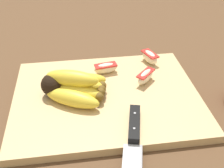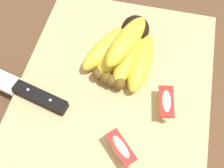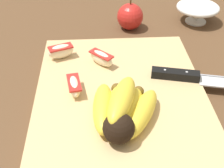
{
  "view_description": "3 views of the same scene",
  "coord_description": "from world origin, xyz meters",
  "px_view_note": "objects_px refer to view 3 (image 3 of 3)",
  "views": [
    {
      "loc": [
        0.07,
        0.54,
        0.43
      ],
      "look_at": [
        -0.01,
        -0.01,
        0.03
      ],
      "focal_mm": 44.68,
      "sensor_mm": 36.0,
      "label": 1
    },
    {
      "loc": [
        -0.22,
        -0.04,
        0.46
      ],
      "look_at": [
        0.02,
        0.02,
        0.03
      ],
      "focal_mm": 45.44,
      "sensor_mm": 36.0,
      "label": 2
    },
    {
      "loc": [
        0.48,
        -0.03,
        0.41
      ],
      "look_at": [
        0.02,
        -0.0,
        0.05
      ],
      "focal_mm": 49.25,
      "sensor_mm": 36.0,
      "label": 3
    }
  ],
  "objects_px": {
    "apple_wedge_near": "(74,85)",
    "whole_apple": "(130,17)",
    "apple_wedge_far": "(101,58)",
    "apple_wedge_middle": "(61,51)",
    "banana_bunch": "(122,110)",
    "ceramic_bowl": "(197,12)",
    "chefs_knife": "(199,78)"
  },
  "relations": [
    {
      "from": "apple_wedge_far",
      "to": "apple_wedge_near",
      "type": "bearing_deg",
      "value": -31.73
    },
    {
      "from": "apple_wedge_near",
      "to": "ceramic_bowl",
      "type": "distance_m",
      "value": 0.47
    },
    {
      "from": "banana_bunch",
      "to": "apple_wedge_near",
      "type": "height_order",
      "value": "banana_bunch"
    },
    {
      "from": "apple_wedge_far",
      "to": "ceramic_bowl",
      "type": "xyz_separation_m",
      "value": [
        -0.24,
        0.28,
        -0.01
      ]
    },
    {
      "from": "whole_apple",
      "to": "ceramic_bowl",
      "type": "bearing_deg",
      "value": 98.25
    },
    {
      "from": "banana_bunch",
      "to": "chefs_knife",
      "type": "relative_size",
      "value": 0.56
    },
    {
      "from": "apple_wedge_near",
      "to": "whole_apple",
      "type": "bearing_deg",
      "value": 154.42
    },
    {
      "from": "apple_wedge_far",
      "to": "ceramic_bowl",
      "type": "bearing_deg",
      "value": 129.73
    },
    {
      "from": "apple_wedge_middle",
      "to": "apple_wedge_far",
      "type": "xyz_separation_m",
      "value": [
        0.03,
        0.09,
        -0.0
      ]
    },
    {
      "from": "chefs_knife",
      "to": "whole_apple",
      "type": "distance_m",
      "value": 0.3
    },
    {
      "from": "apple_wedge_middle",
      "to": "whole_apple",
      "type": "relative_size",
      "value": 0.75
    },
    {
      "from": "apple_wedge_middle",
      "to": "apple_wedge_far",
      "type": "relative_size",
      "value": 1.09
    },
    {
      "from": "banana_bunch",
      "to": "whole_apple",
      "type": "bearing_deg",
      "value": 171.64
    },
    {
      "from": "chefs_knife",
      "to": "banana_bunch",
      "type": "bearing_deg",
      "value": -57.42
    },
    {
      "from": "apple_wedge_far",
      "to": "whole_apple",
      "type": "bearing_deg",
      "value": 157.38
    },
    {
      "from": "chefs_knife",
      "to": "whole_apple",
      "type": "relative_size",
      "value": 3.3
    },
    {
      "from": "apple_wedge_near",
      "to": "whole_apple",
      "type": "xyz_separation_m",
      "value": [
        -0.3,
        0.14,
        0.0
      ]
    },
    {
      "from": "banana_bunch",
      "to": "apple_wedge_middle",
      "type": "height_order",
      "value": "banana_bunch"
    },
    {
      "from": "ceramic_bowl",
      "to": "apple_wedge_near",
      "type": "bearing_deg",
      "value": -46.11
    },
    {
      "from": "apple_wedge_middle",
      "to": "whole_apple",
      "type": "bearing_deg",
      "value": 134.23
    },
    {
      "from": "banana_bunch",
      "to": "whole_apple",
      "type": "xyz_separation_m",
      "value": [
        -0.39,
        0.06,
        -0.01
      ]
    },
    {
      "from": "banana_bunch",
      "to": "apple_wedge_middle",
      "type": "relative_size",
      "value": 2.43
    },
    {
      "from": "apple_wedge_near",
      "to": "apple_wedge_far",
      "type": "height_order",
      "value": "apple_wedge_far"
    },
    {
      "from": "chefs_knife",
      "to": "apple_wedge_middle",
      "type": "relative_size",
      "value": 4.37
    },
    {
      "from": "chefs_knife",
      "to": "apple_wedge_far",
      "type": "xyz_separation_m",
      "value": [
        -0.07,
        -0.2,
        0.01
      ]
    },
    {
      "from": "apple_wedge_middle",
      "to": "ceramic_bowl",
      "type": "bearing_deg",
      "value": 118.26
    },
    {
      "from": "apple_wedge_far",
      "to": "apple_wedge_middle",
      "type": "bearing_deg",
      "value": -110.48
    },
    {
      "from": "apple_wedge_near",
      "to": "ceramic_bowl",
      "type": "relative_size",
      "value": 0.54
    },
    {
      "from": "apple_wedge_far",
      "to": "whole_apple",
      "type": "height_order",
      "value": "whole_apple"
    },
    {
      "from": "banana_bunch",
      "to": "apple_wedge_near",
      "type": "distance_m",
      "value": 0.12
    },
    {
      "from": "banana_bunch",
      "to": "apple_wedge_far",
      "type": "relative_size",
      "value": 2.64
    },
    {
      "from": "apple_wedge_middle",
      "to": "ceramic_bowl",
      "type": "xyz_separation_m",
      "value": [
        -0.2,
        0.38,
        -0.01
      ]
    }
  ]
}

